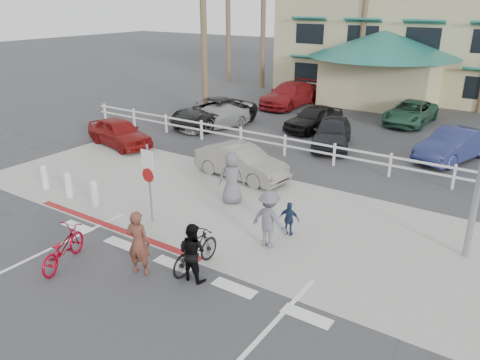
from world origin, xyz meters
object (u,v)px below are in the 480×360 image
Objects in this scene: sign_post at (149,180)px; car_red_compact at (119,132)px; bike_red at (63,248)px; bike_black at (196,251)px; car_white_sedan at (241,162)px.

car_red_compact is at bearing 143.74° from sign_post.
bike_red is 1.07× the size of bike_black.
car_red_compact reaches higher than bike_red.
sign_post reaches higher than car_red_compact.
car_white_sedan is 1.01× the size of car_red_compact.
sign_post is at bearing -114.35° from car_red_compact.
car_red_compact reaches higher than car_white_sedan.
sign_post is at bearing -175.50° from car_white_sedan.
bike_black is at bearing -111.50° from car_red_compact.
car_white_sedan is at bearing 87.96° from sign_post.
bike_red is 0.48× the size of car_red_compact.
car_red_compact is (-7.01, 8.49, 0.17)m from bike_red.
car_white_sedan is at bearing -80.67° from car_red_compact.
sign_post is 5.00m from car_white_sedan.
car_red_compact is at bearing 93.96° from car_white_sedan.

